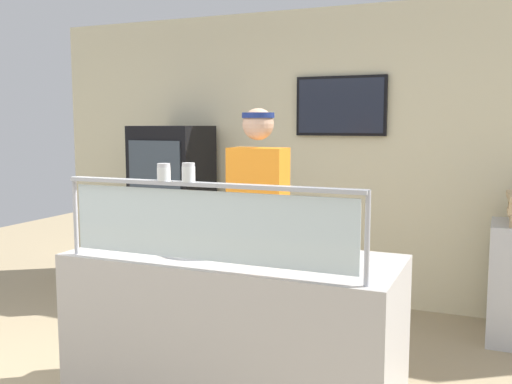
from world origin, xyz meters
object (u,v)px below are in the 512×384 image
Objects in this scene: pizza_server at (189,245)px; pepper_flake_shaker at (189,174)px; pizza_tray at (198,249)px; parmesan_shaker at (164,173)px; worker_figure at (258,221)px; drink_fridge at (173,211)px.

pizza_server is 2.99× the size of pepper_flake_shaker.
parmesan_shaker is at bearing -93.28° from pizza_tray.
parmesan_shaker is 0.14m from pepper_flake_shaker.
pizza_tray is 0.56m from pepper_flake_shaker.
pizza_tray is 0.25× the size of worker_figure.
parmesan_shaker is 0.93× the size of pepper_flake_shaker.
pizza_tray is at bearing 111.77° from pepper_flake_shaker.
pizza_server is 0.16× the size of worker_figure.
worker_figure is (0.05, 0.75, 0.04)m from pizza_tray.
worker_figure is at bearing 94.09° from pepper_flake_shaker.
pepper_flake_shaker is (0.17, -0.29, 0.43)m from pizza_server.
worker_figure reaches higher than pizza_tray.
parmesan_shaker is (0.03, -0.29, 0.42)m from pizza_server.
pepper_flake_shaker reaches higher than pizza_tray.
worker_figure is (-0.08, 1.06, -0.41)m from pepper_flake_shaker.
pepper_flake_shaker is at bearing -68.23° from pizza_tray.
drink_fridge reaches higher than pizza_tray.
pepper_flake_shaker is at bearing -56.90° from drink_fridge.
pizza_tray is at bearing 12.66° from pizza_server.
drink_fridge is at bearing 139.10° from worker_figure.
pizza_server is 0.54m from pepper_flake_shaker.
worker_figure is (0.07, 1.06, -0.41)m from parmesan_shaker.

